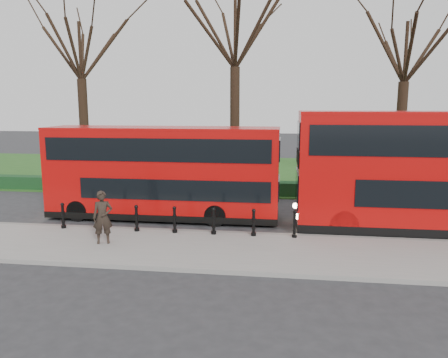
# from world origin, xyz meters

# --- Properties ---
(ground) EXTENTS (120.00, 120.00, 0.00)m
(ground) POSITION_xyz_m (0.00, 0.00, 0.00)
(ground) COLOR #28282B
(ground) RESTS_ON ground
(pavement) EXTENTS (60.00, 4.00, 0.15)m
(pavement) POSITION_xyz_m (0.00, -3.00, 0.07)
(pavement) COLOR gray
(pavement) RESTS_ON ground
(kerb) EXTENTS (60.00, 0.25, 0.16)m
(kerb) POSITION_xyz_m (0.00, -1.00, 0.07)
(kerb) COLOR slate
(kerb) RESTS_ON ground
(grass_verge) EXTENTS (60.00, 18.00, 0.06)m
(grass_verge) POSITION_xyz_m (0.00, 15.00, 0.03)
(grass_verge) COLOR #204E1A
(grass_verge) RESTS_ON ground
(hedge) EXTENTS (60.00, 0.90, 0.80)m
(hedge) POSITION_xyz_m (0.00, 6.80, 0.40)
(hedge) COLOR black
(hedge) RESTS_ON ground
(yellow_line_outer) EXTENTS (60.00, 0.10, 0.01)m
(yellow_line_outer) POSITION_xyz_m (0.00, -0.70, 0.01)
(yellow_line_outer) COLOR yellow
(yellow_line_outer) RESTS_ON ground
(yellow_line_inner) EXTENTS (60.00, 0.10, 0.01)m
(yellow_line_inner) POSITION_xyz_m (0.00, -0.50, 0.01)
(yellow_line_inner) COLOR yellow
(yellow_line_inner) RESTS_ON ground
(tree_left) EXTENTS (7.82, 7.82, 12.21)m
(tree_left) POSITION_xyz_m (-8.00, 10.00, 8.88)
(tree_left) COLOR black
(tree_left) RESTS_ON ground
(tree_mid) EXTENTS (8.56, 8.56, 13.38)m
(tree_mid) POSITION_xyz_m (2.00, 10.00, 9.74)
(tree_mid) COLOR black
(tree_mid) RESTS_ON ground
(tree_right) EXTENTS (7.46, 7.46, 11.66)m
(tree_right) POSITION_xyz_m (12.00, 10.00, 8.48)
(tree_right) COLOR black
(tree_right) RESTS_ON ground
(bollard_row) EXTENTS (9.41, 0.15, 1.00)m
(bollard_row) POSITION_xyz_m (0.91, -1.35, 0.65)
(bollard_row) COLOR black
(bollard_row) RESTS_ON pavement
(bus_lead) EXTENTS (10.33, 2.37, 4.11)m
(bus_lead) POSITION_xyz_m (-0.26, 1.28, 2.07)
(bus_lead) COLOR #AB0908
(bus_lead) RESTS_ON ground
(pedestrian) EXTENTS (0.81, 0.67, 1.92)m
(pedestrian) POSITION_xyz_m (-1.32, -2.98, 1.11)
(pedestrian) COLOR black
(pedestrian) RESTS_ON pavement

